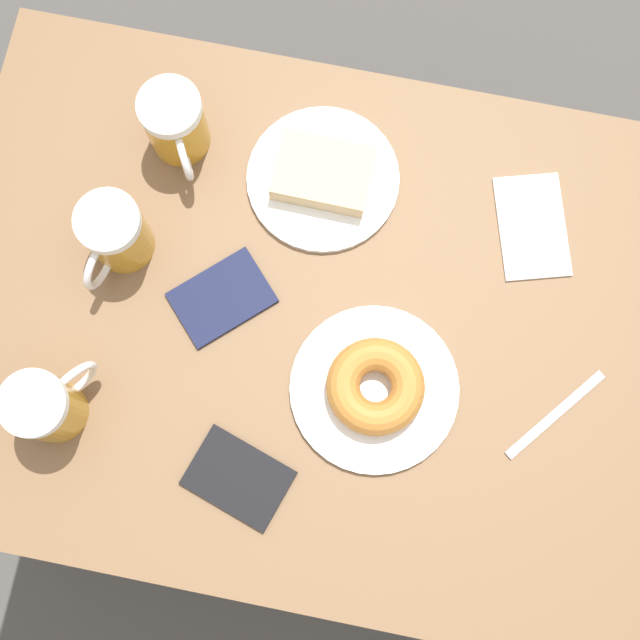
{
  "coord_description": "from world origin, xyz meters",
  "views": [
    {
      "loc": [
        0.23,
        0.05,
        1.92
      ],
      "look_at": [
        0.0,
        0.0,
        0.78
      ],
      "focal_mm": 50.0,
      "sensor_mm": 36.0,
      "label": 1
    }
  ],
  "objects_px": {
    "beer_mug_left": "(176,124)",
    "passport_far_edge": "(238,478)",
    "plate_with_cake": "(323,176)",
    "fork": "(555,415)",
    "beer_mug_center": "(47,406)",
    "beer_mug_right": "(115,234)",
    "napkin_folded": "(532,227)",
    "plate_with_donut": "(375,388)",
    "passport_near_edge": "(222,298)"
  },
  "relations": [
    {
      "from": "plate_with_cake",
      "to": "fork",
      "type": "distance_m",
      "value": 0.44
    },
    {
      "from": "passport_far_edge",
      "to": "beer_mug_center",
      "type": "bearing_deg",
      "value": -99.04
    },
    {
      "from": "plate_with_cake",
      "to": "beer_mug_left",
      "type": "xyz_separation_m",
      "value": [
        -0.02,
        -0.2,
        0.04
      ]
    },
    {
      "from": "plate_with_cake",
      "to": "beer_mug_left",
      "type": "bearing_deg",
      "value": -95.05
    },
    {
      "from": "beer_mug_center",
      "to": "passport_far_edge",
      "type": "distance_m",
      "value": 0.26
    },
    {
      "from": "plate_with_donut",
      "to": "napkin_folded",
      "type": "relative_size",
      "value": 1.34
    },
    {
      "from": "beer_mug_right",
      "to": "passport_far_edge",
      "type": "relative_size",
      "value": 0.84
    },
    {
      "from": "beer_mug_center",
      "to": "passport_far_edge",
      "type": "bearing_deg",
      "value": 80.96
    },
    {
      "from": "plate_with_donut",
      "to": "passport_far_edge",
      "type": "relative_size",
      "value": 1.51
    },
    {
      "from": "plate_with_donut",
      "to": "napkin_folded",
      "type": "height_order",
      "value": "plate_with_donut"
    },
    {
      "from": "beer_mug_right",
      "to": "fork",
      "type": "xyz_separation_m",
      "value": [
        0.11,
        0.61,
        -0.05
      ]
    },
    {
      "from": "beer_mug_center",
      "to": "napkin_folded",
      "type": "distance_m",
      "value": 0.68
    },
    {
      "from": "fork",
      "to": "passport_near_edge",
      "type": "distance_m",
      "value": 0.47
    },
    {
      "from": "beer_mug_right",
      "to": "napkin_folded",
      "type": "xyz_separation_m",
      "value": [
        -0.14,
        0.54,
        -0.05
      ]
    },
    {
      "from": "plate_with_cake",
      "to": "beer_mug_center",
      "type": "relative_size",
      "value": 1.85
    },
    {
      "from": "beer_mug_left",
      "to": "napkin_folded",
      "type": "distance_m",
      "value": 0.5
    },
    {
      "from": "beer_mug_left",
      "to": "fork",
      "type": "xyz_separation_m",
      "value": [
        0.28,
        0.56,
        -0.05
      ]
    },
    {
      "from": "beer_mug_left",
      "to": "fork",
      "type": "height_order",
      "value": "beer_mug_left"
    },
    {
      "from": "napkin_folded",
      "to": "beer_mug_right",
      "type": "bearing_deg",
      "value": -75.89
    },
    {
      "from": "beer_mug_center",
      "to": "beer_mug_left",
      "type": "bearing_deg",
      "value": 169.6
    },
    {
      "from": "beer_mug_left",
      "to": "beer_mug_center",
      "type": "height_order",
      "value": "same"
    },
    {
      "from": "beer_mug_left",
      "to": "passport_far_edge",
      "type": "distance_m",
      "value": 0.47
    },
    {
      "from": "beer_mug_right",
      "to": "fork",
      "type": "distance_m",
      "value": 0.62
    },
    {
      "from": "beer_mug_center",
      "to": "passport_near_edge",
      "type": "distance_m",
      "value": 0.26
    },
    {
      "from": "napkin_folded",
      "to": "fork",
      "type": "distance_m",
      "value": 0.26
    },
    {
      "from": "plate_with_donut",
      "to": "beer_mug_center",
      "type": "xyz_separation_m",
      "value": [
        0.11,
        -0.4,
        0.04
      ]
    },
    {
      "from": "plate_with_donut",
      "to": "beer_mug_center",
      "type": "bearing_deg",
      "value": -74.95
    },
    {
      "from": "plate_with_donut",
      "to": "napkin_folded",
      "type": "distance_m",
      "value": 0.31
    },
    {
      "from": "plate_with_donut",
      "to": "beer_mug_left",
      "type": "relative_size",
      "value": 1.89
    },
    {
      "from": "napkin_folded",
      "to": "plate_with_cake",
      "type": "bearing_deg",
      "value": -92.06
    },
    {
      "from": "beer_mug_left",
      "to": "napkin_folded",
      "type": "bearing_deg",
      "value": 86.71
    },
    {
      "from": "napkin_folded",
      "to": "passport_far_edge",
      "type": "relative_size",
      "value": 1.12
    },
    {
      "from": "beer_mug_right",
      "to": "beer_mug_left",
      "type": "bearing_deg",
      "value": 165.35
    },
    {
      "from": "plate_with_cake",
      "to": "napkin_folded",
      "type": "distance_m",
      "value": 0.29
    },
    {
      "from": "beer_mug_left",
      "to": "beer_mug_right",
      "type": "xyz_separation_m",
      "value": [
        0.16,
        -0.04,
        0.0
      ]
    },
    {
      "from": "plate_with_cake",
      "to": "napkin_folded",
      "type": "xyz_separation_m",
      "value": [
        0.01,
        0.29,
        -0.01
      ]
    },
    {
      "from": "plate_with_cake",
      "to": "beer_mug_left",
      "type": "relative_size",
      "value": 1.78
    },
    {
      "from": "beer_mug_left",
      "to": "passport_far_edge",
      "type": "relative_size",
      "value": 0.8
    },
    {
      "from": "napkin_folded",
      "to": "passport_far_edge",
      "type": "height_order",
      "value": "passport_far_edge"
    },
    {
      "from": "napkin_folded",
      "to": "fork",
      "type": "bearing_deg",
      "value": 15.37
    },
    {
      "from": "passport_near_edge",
      "to": "plate_with_cake",
      "type": "bearing_deg",
      "value": 152.24
    },
    {
      "from": "beer_mug_left",
      "to": "passport_near_edge",
      "type": "distance_m",
      "value": 0.24
    },
    {
      "from": "beer_mug_right",
      "to": "plate_with_cake",
      "type": "bearing_deg",
      "value": 120.64
    },
    {
      "from": "beer_mug_right",
      "to": "passport_far_edge",
      "type": "height_order",
      "value": "beer_mug_right"
    },
    {
      "from": "plate_with_cake",
      "to": "napkin_folded",
      "type": "bearing_deg",
      "value": 87.94
    },
    {
      "from": "passport_near_edge",
      "to": "napkin_folded",
      "type": "bearing_deg",
      "value": 114.6
    },
    {
      "from": "napkin_folded",
      "to": "plate_with_donut",
      "type": "bearing_deg",
      "value": -33.08
    },
    {
      "from": "fork",
      "to": "beer_mug_center",
      "type": "bearing_deg",
      "value": -79.25
    },
    {
      "from": "beer_mug_left",
      "to": "passport_near_edge",
      "type": "height_order",
      "value": "beer_mug_left"
    },
    {
      "from": "plate_with_donut",
      "to": "beer_mug_right",
      "type": "relative_size",
      "value": 1.8
    }
  ]
}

